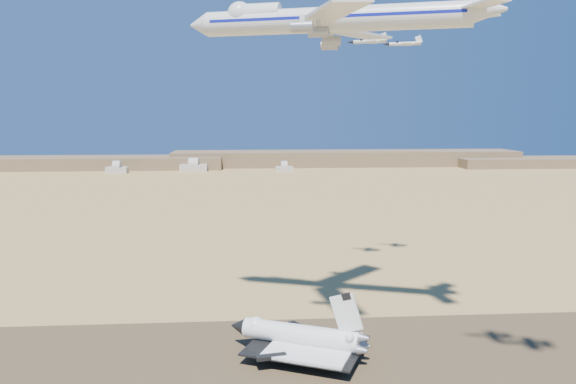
{
  "coord_description": "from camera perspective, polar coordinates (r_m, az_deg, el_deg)",
  "views": [
    {
      "loc": [
        -0.1,
        -140.48,
        62.92
      ],
      "look_at": [
        10.6,
        8.0,
        42.18
      ],
      "focal_mm": 35.0,
      "sensor_mm": 36.0,
      "label": 1
    }
  ],
  "objects": [
    {
      "name": "crew_a",
      "position": [
        148.6,
        4.75,
        -16.72
      ],
      "size": [
        0.61,
        0.78,
        1.87
      ],
      "primitive_type": "imported",
      "rotation": [
        0.0,
        0.0,
        1.31
      ],
      "color": "#F3470E",
      "rests_on": "runway"
    },
    {
      "name": "runway",
      "position": [
        153.91,
        -3.88,
        -16.21
      ],
      "size": [
        600.0,
        50.0,
        0.06
      ],
      "primitive_type": "cube",
      "color": "brown",
      "rests_on": "ground"
    },
    {
      "name": "shuttle",
      "position": [
        151.47,
        1.15,
        -14.54
      ],
      "size": [
        38.44,
        32.64,
        18.71
      ],
      "rotation": [
        0.0,
        0.0,
        -0.42
      ],
      "color": "silver",
      "rests_on": "runway"
    },
    {
      "name": "hangars",
      "position": [
        624.91,
        -9.98,
        2.48
      ],
      "size": [
        200.5,
        29.5,
        30.0
      ],
      "color": "#B8B1A3",
      "rests_on": "ground"
    },
    {
      "name": "chase_jet_d",
      "position": [
        208.9,
        8.21,
        14.91
      ],
      "size": [
        14.21,
        8.57,
        3.69
      ],
      "rotation": [
        0.0,
        0.0,
        -0.42
      ],
      "color": "silver"
    },
    {
      "name": "chase_jet_e",
      "position": [
        219.87,
        11.72,
        14.55
      ],
      "size": [
        14.13,
        8.34,
        3.63
      ],
      "rotation": [
        0.0,
        0.0,
        -0.36
      ],
      "color": "silver"
    },
    {
      "name": "crew_b",
      "position": [
        145.94,
        5.17,
        -17.25
      ],
      "size": [
        0.84,
        0.94,
        1.67
      ],
      "primitive_type": "imported",
      "rotation": [
        0.0,
        0.0,
        2.15
      ],
      "color": "#F3470E",
      "rests_on": "runway"
    },
    {
      "name": "crew_c",
      "position": [
        146.51,
        6.25,
        -17.14
      ],
      "size": [
        1.14,
        1.06,
        1.77
      ],
      "primitive_type": "imported",
      "rotation": [
        0.0,
        0.0,
        2.46
      ],
      "color": "#F3470E",
      "rests_on": "runway"
    },
    {
      "name": "ground",
      "position": [
        153.92,
        -3.88,
        -16.22
      ],
      "size": [
        1200.0,
        1200.0,
        0.0
      ],
      "primitive_type": "plane",
      "color": "#AE8A4D",
      "rests_on": "ground"
    },
    {
      "name": "ridgeline",
      "position": [
        673.25,
        1.47,
        3.22
      ],
      "size": [
        960.0,
        90.0,
        18.0
      ],
      "color": "brown",
      "rests_on": "ground"
    },
    {
      "name": "carrier_747",
      "position": [
        152.82,
        3.68,
        17.06
      ],
      "size": [
        81.89,
        60.8,
        20.58
      ],
      "rotation": [
        0.0,
        0.0,
        -0.32
      ],
      "color": "silver"
    }
  ]
}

